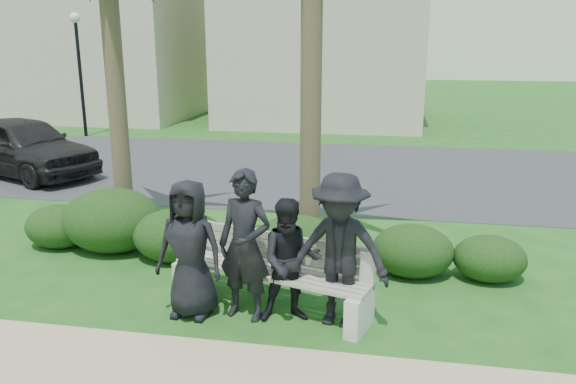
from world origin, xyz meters
name	(u,v)px	position (x,y,z in m)	size (l,w,h in m)	color
ground	(240,302)	(0.00, 0.00, 0.00)	(160.00, 160.00, 0.00)	#1D5016
footpath	(193,381)	(0.00, -1.80, 0.00)	(30.00, 1.60, 0.01)	tan
asphalt_street	(318,170)	(0.00, 8.00, 0.00)	(160.00, 8.00, 0.01)	#2D2D30
stucco_bldg_left	(87,34)	(-12.00, 18.00, 3.66)	(10.40, 8.40, 7.30)	#BFB08F
stucco_bldg_right	(326,33)	(-1.00, 18.00, 3.66)	(8.40, 8.40, 7.30)	#BFB08F
street_lamp	(78,53)	(-9.00, 12.00, 2.94)	(0.36, 0.36, 4.29)	black
park_bench	(270,277)	(0.42, -0.07, 0.41)	(2.78, 1.33, 0.91)	gray
man_a	(190,249)	(-0.50, -0.42, 0.87)	(0.85, 0.55, 1.74)	black
man_b	(245,245)	(0.18, -0.35, 0.94)	(0.68, 0.45, 1.87)	black
man_c	(291,261)	(0.74, -0.34, 0.77)	(0.75, 0.58, 1.54)	black
man_d	(339,251)	(1.32, -0.33, 0.94)	(1.21, 0.70, 1.88)	black
hedge_a	(59,225)	(-3.51, 1.51, 0.36)	(1.12, 0.92, 0.73)	black
hedge_b	(112,218)	(-2.56, 1.54, 0.53)	(1.62, 1.34, 1.06)	black
hedge_c	(173,234)	(-1.43, 1.30, 0.41)	(1.26, 1.04, 0.82)	black
hedge_d	(297,244)	(0.58, 1.12, 0.45)	(1.37, 1.13, 0.89)	black
hedge_e	(413,249)	(2.25, 1.36, 0.39)	(1.19, 0.98, 0.77)	black
hedge_f	(490,257)	(3.33, 1.37, 0.34)	(1.03, 0.85, 0.67)	black
car_a	(24,146)	(-7.28, 6.05, 0.75)	(1.78, 4.42, 1.51)	black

